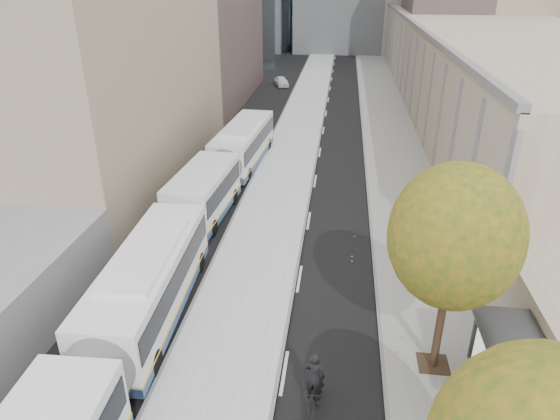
% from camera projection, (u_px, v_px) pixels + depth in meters
% --- Properties ---
extents(bus_platform, '(4.25, 150.00, 0.15)m').
position_uv_depth(bus_platform, '(290.00, 154.00, 38.37)').
color(bus_platform, '#B1B1B1').
rests_on(bus_platform, ground).
extents(sidewalk, '(4.75, 150.00, 0.08)m').
position_uv_depth(sidewalk, '(396.00, 159.00, 37.49)').
color(sidewalk, gray).
rests_on(sidewalk, ground).
extents(building_tan, '(18.00, 92.00, 8.00)m').
position_uv_depth(building_tan, '(474.00, 52.00, 60.48)').
color(building_tan, tan).
rests_on(building_tan, ground).
extents(bus_shelter, '(1.90, 4.40, 2.53)m').
position_uv_depth(bus_shelter, '(525.00, 364.00, 14.86)').
color(bus_shelter, '#383A3F').
rests_on(bus_shelter, sidewalk).
extents(tree_c, '(4.20, 4.20, 7.28)m').
position_uv_depth(tree_c, '(455.00, 237.00, 15.60)').
color(tree_c, black).
rests_on(tree_c, sidewalk).
extents(bus_near, '(3.12, 17.17, 2.85)m').
position_uv_depth(bus_near, '(112.00, 347.00, 16.44)').
color(bus_near, white).
rests_on(bus_near, ground).
extents(bus_far, '(3.51, 17.18, 2.84)m').
position_uv_depth(bus_far, '(229.00, 161.00, 32.64)').
color(bus_far, white).
rests_on(bus_far, ground).
extents(cyclist, '(0.76, 1.85, 2.30)m').
position_uv_depth(cyclist, '(314.00, 389.00, 15.73)').
color(cyclist, black).
rests_on(cyclist, ground).
extents(distant_car, '(2.41, 3.69, 1.17)m').
position_uv_depth(distant_car, '(281.00, 81.00, 61.49)').
color(distant_car, white).
rests_on(distant_car, ground).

